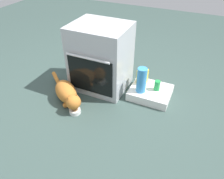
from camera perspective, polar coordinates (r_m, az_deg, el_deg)
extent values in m
plane|color=#384C47|center=(2.46, -5.19, -3.47)|extent=(8.00, 8.00, 0.00)
cube|color=#B7BABF|center=(2.52, -3.00, 8.63)|extent=(0.64, 0.54, 0.79)
cube|color=black|center=(2.37, -5.96, 3.62)|extent=(0.54, 0.01, 0.43)
cylinder|color=silver|center=(2.22, -6.71, 8.35)|extent=(0.51, 0.02, 0.02)
cube|color=white|center=(2.55, 10.29, -0.81)|extent=(0.47, 0.40, 0.10)
cylinder|color=white|center=(2.34, -9.93, -5.75)|extent=(0.12, 0.12, 0.05)
sphere|color=brown|center=(2.33, -9.97, -5.46)|extent=(0.07, 0.07, 0.07)
ellipsoid|color=#C6752D|center=(2.46, -12.31, -0.53)|extent=(0.43, 0.40, 0.22)
sphere|color=#C6752D|center=(2.27, -10.39, -3.33)|extent=(0.16, 0.16, 0.16)
cone|color=#C6752D|center=(2.25, -9.50, -1.80)|extent=(0.06, 0.06, 0.07)
cone|color=#C6752D|center=(2.23, -11.62, -2.49)|extent=(0.06, 0.06, 0.07)
cylinder|color=#C6752D|center=(2.75, -14.39, 2.08)|extent=(0.29, 0.23, 0.13)
sphere|color=#C6752D|center=(2.44, -9.84, -3.26)|extent=(0.06, 0.06, 0.06)
sphere|color=#C6752D|center=(2.42, -12.44, -4.12)|extent=(0.06, 0.06, 0.06)
cylinder|color=green|center=(2.49, 12.06, 1.08)|extent=(0.07, 0.07, 0.12)
cylinder|color=#388CD1|center=(2.39, 7.97, 2.51)|extent=(0.11, 0.11, 0.30)
cube|color=yellow|center=(2.56, 8.17, 3.52)|extent=(0.12, 0.09, 0.18)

